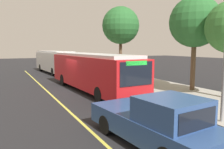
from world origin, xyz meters
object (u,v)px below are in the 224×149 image
at_px(pickup_truck, 156,122).
at_px(route_sign_post, 119,65).
at_px(transit_bus_main, 91,71).
at_px(waiting_bench, 130,77).
at_px(transit_bus_second, 55,61).
at_px(pedestrian_commuter, 126,76).

xyz_separation_m(pickup_truck, route_sign_post, (-10.11, 4.03, 1.10)).
height_order(transit_bus_main, route_sign_post, same).
xyz_separation_m(transit_bus_main, waiting_bench, (-1.53, 4.50, -0.99)).
bearing_deg(transit_bus_second, route_sign_post, 8.49).
bearing_deg(transit_bus_main, pickup_truck, -9.24).
bearing_deg(pickup_truck, route_sign_post, 158.24).
bearing_deg(transit_bus_second, waiting_bench, 18.89).
bearing_deg(transit_bus_main, pedestrian_commuter, 71.45).
height_order(pickup_truck, route_sign_post, route_sign_post).
height_order(pickup_truck, pedestrian_commuter, pickup_truck).
xyz_separation_m(route_sign_post, pedestrian_commuter, (0.59, 0.29, -0.84)).
relative_size(transit_bus_second, waiting_bench, 6.78).
xyz_separation_m(transit_bus_second, pickup_truck, (24.52, -1.88, -0.76)).
xyz_separation_m(pickup_truck, waiting_bench, (-11.93, 6.19, -0.22)).
distance_m(route_sign_post, pedestrian_commuter, 1.07).
bearing_deg(pickup_truck, pedestrian_commuter, 155.55).
bearing_deg(pickup_truck, waiting_bench, 152.57).
bearing_deg(pedestrian_commuter, transit_bus_main, -108.55).
xyz_separation_m(transit_bus_second, route_sign_post, (14.42, 2.15, 0.34)).
distance_m(transit_bus_main, route_sign_post, 2.38).
height_order(waiting_bench, route_sign_post, route_sign_post).
height_order(transit_bus_main, transit_bus_second, same).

